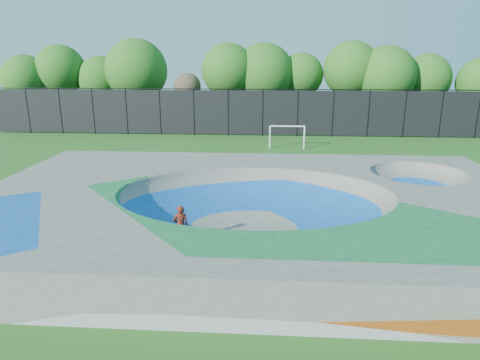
# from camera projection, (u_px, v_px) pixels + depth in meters

# --- Properties ---
(ground) EXTENTS (120.00, 120.00, 0.00)m
(ground) POSITION_uv_depth(u_px,v_px,m) (254.00, 227.00, 17.31)
(ground) COLOR #1F5417
(ground) RESTS_ON ground
(skate_deck) EXTENTS (22.00, 14.00, 1.50)m
(skate_deck) POSITION_uv_depth(u_px,v_px,m) (255.00, 209.00, 17.10)
(skate_deck) COLOR gray
(skate_deck) RESTS_ON ground
(skater) EXTENTS (0.64, 0.52, 1.53)m
(skater) POSITION_uv_depth(u_px,v_px,m) (181.00, 226.00, 15.41)
(skater) COLOR red
(skater) RESTS_ON ground
(skateboard) EXTENTS (0.81, 0.35, 0.05)m
(skateboard) POSITION_uv_depth(u_px,v_px,m) (181.00, 244.00, 15.62)
(skateboard) COLOR black
(skateboard) RESTS_ON ground
(soccer_goal) EXTENTS (2.67, 0.12, 1.76)m
(soccer_goal) POSITION_uv_depth(u_px,v_px,m) (287.00, 133.00, 31.78)
(soccer_goal) COLOR silver
(soccer_goal) RESTS_ON ground
(fence) EXTENTS (48.09, 0.09, 4.04)m
(fence) POSITION_uv_depth(u_px,v_px,m) (263.00, 112.00, 36.87)
(fence) COLOR black
(fence) RESTS_ON ground
(treeline) EXTENTS (51.52, 6.53, 8.40)m
(treeline) POSITION_uv_depth(u_px,v_px,m) (257.00, 74.00, 41.07)
(treeline) COLOR #463823
(treeline) RESTS_ON ground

